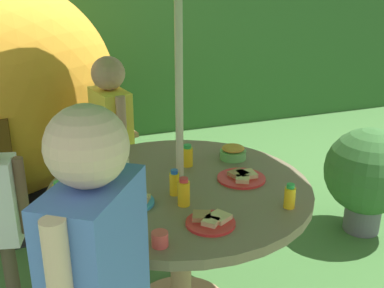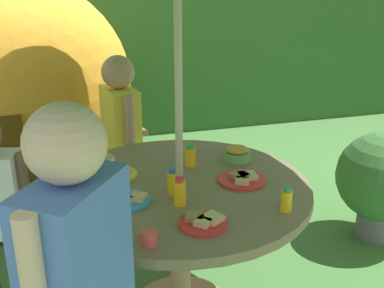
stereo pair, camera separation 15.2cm
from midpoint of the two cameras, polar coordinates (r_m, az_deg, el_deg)
name	(u,v)px [view 1 (the left image)]	position (r m, az deg, el deg)	size (l,w,h in m)	color
hedge_backdrop	(83,47)	(5.22, -14.06, 11.42)	(9.00, 0.70, 1.89)	#285623
garden_table	(180,207)	(2.31, -3.34, -7.77)	(1.26, 1.26, 0.74)	tan
wooden_chair	(89,140)	(3.39, -13.74, 0.44)	(0.56, 0.54, 1.07)	#93704C
potted_plant	(368,174)	(3.33, 19.54, -3.45)	(0.59, 0.59, 0.74)	#595960
child_in_yellow_shirt	(111,126)	(3.02, -11.24, 2.15)	(0.23, 0.41, 1.23)	#3F3F47
child_in_blue_shirt	(97,265)	(1.49, -14.54, -14.21)	(0.37, 0.41, 1.38)	navy
snack_bowl	(233,152)	(2.55, 3.34, -1.04)	(0.14, 0.14, 0.08)	#66B259
plate_mid_left	(115,176)	(2.36, -11.24, -3.84)	(0.21, 0.21, 0.03)	yellow
plate_far_left	(132,202)	(2.10, -9.47, -7.00)	(0.21, 0.21, 0.03)	#338CD8
plate_near_left	(211,221)	(1.92, 0.01, -9.43)	(0.20, 0.20, 0.03)	red
plate_near_right	(242,177)	(2.31, 4.23, -4.09)	(0.24, 0.24, 0.03)	red
juice_bottle_far_right	(187,156)	(2.45, -2.34, -1.50)	(0.06, 0.06, 0.12)	yellow
juice_bottle_center_front	(184,192)	(2.04, -3.15, -5.97)	(0.05, 0.05, 0.13)	yellow
juice_bottle_center_back	(290,197)	(2.05, 9.79, -6.39)	(0.05, 0.05, 0.11)	yellow
juice_bottle_mid_right	(67,203)	(2.05, -17.08, -6.99)	(0.05, 0.05, 0.12)	yellow
juice_bottle_front_edge	(59,196)	(2.11, -17.92, -6.09)	(0.05, 0.05, 0.13)	yellow
juice_bottle_back_edge	(174,183)	(2.14, -4.20, -4.81)	(0.05, 0.05, 0.12)	yellow
cup_near	(160,239)	(1.78, -6.43, -11.52)	(0.06, 0.06, 0.06)	#E04C47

